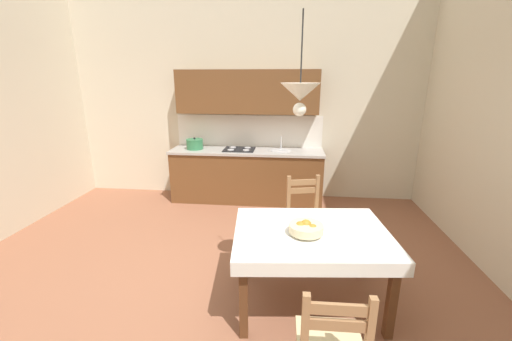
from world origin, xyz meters
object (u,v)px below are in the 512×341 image
(kitchen_cabinetry, at_px, (247,152))
(pendant_lamp, at_px, (300,93))
(fruit_bowl, at_px, (306,228))
(dining_table, at_px, (311,243))
(dining_chair_kitchen_side, at_px, (305,217))

(kitchen_cabinetry, height_order, pendant_lamp, pendant_lamp)
(kitchen_cabinetry, relative_size, fruit_bowl, 8.59)
(dining_table, relative_size, pendant_lamp, 1.82)
(kitchen_cabinetry, xyz_separation_m, pendant_lamp, (0.79, -2.58, 1.09))
(dining_chair_kitchen_side, bearing_deg, dining_table, -89.72)
(fruit_bowl, bearing_deg, dining_chair_kitchen_side, 87.18)
(dining_table, distance_m, fruit_bowl, 0.20)
(kitchen_cabinetry, xyz_separation_m, dining_table, (0.94, -2.62, -0.22))
(kitchen_cabinetry, height_order, dining_table, kitchen_cabinetry)
(fruit_bowl, relative_size, pendant_lamp, 0.37)
(dining_chair_kitchen_side, distance_m, pendant_lamp, 1.78)
(fruit_bowl, bearing_deg, dining_table, 51.66)
(fruit_bowl, xyz_separation_m, pendant_lamp, (-0.09, 0.11, 1.14))
(kitchen_cabinetry, relative_size, dining_table, 1.75)
(dining_table, relative_size, fruit_bowl, 4.89)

